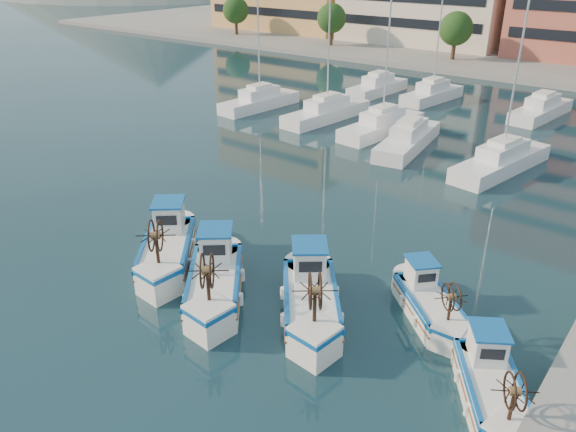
# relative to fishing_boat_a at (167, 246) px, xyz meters

# --- Properties ---
(ground) EXTENTS (300.00, 300.00, 0.00)m
(ground) POSITION_rel_fishing_boat_a_xyz_m (4.34, 0.43, -0.88)
(ground) COLOR #1B3A46
(ground) RESTS_ON ground
(yacht_marina) EXTENTS (37.88, 23.49, 11.50)m
(yacht_marina) POSITION_rel_fishing_boat_a_xyz_m (1.44, 28.65, -0.36)
(yacht_marina) COLOR white
(yacht_marina) RESTS_ON ground
(fishing_boat_a) EXTENTS (4.80, 5.08, 3.21)m
(fishing_boat_a) POSITION_rel_fishing_boat_a_xyz_m (0.00, 0.00, 0.00)
(fishing_boat_a) COLOR white
(fishing_boat_a) RESTS_ON ground
(fishing_boat_b) EXTENTS (4.69, 5.04, 3.17)m
(fishing_boat_b) POSITION_rel_fishing_boat_a_xyz_m (3.57, -0.61, -0.01)
(fishing_boat_b) COLOR white
(fishing_boat_b) RESTS_ON ground
(fishing_boat_c) EXTENTS (4.63, 5.03, 3.15)m
(fishing_boat_c) POSITION_rel_fishing_boat_a_xyz_m (7.39, 0.73, -0.02)
(fishing_boat_c) COLOR white
(fishing_boat_c) RESTS_ON ground
(fishing_boat_d) EXTENTS (3.88, 3.73, 2.47)m
(fishing_boat_d) POSITION_rel_fishing_boat_a_xyz_m (10.98, 3.48, -0.20)
(fishing_boat_d) COLOR white
(fishing_boat_d) RESTS_ON ground
(fishing_boat_e) EXTENTS (3.60, 4.26, 2.60)m
(fishing_boat_e) POSITION_rel_fishing_boat_a_xyz_m (14.53, 0.42, -0.17)
(fishing_boat_e) COLOR white
(fishing_boat_e) RESTS_ON ground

